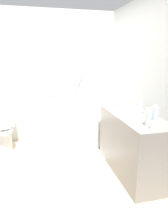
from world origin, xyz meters
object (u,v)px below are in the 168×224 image
at_px(drinking_glass_0, 137,115).
at_px(bath_mat, 89,155).
at_px(drinking_glass_1, 149,119).
at_px(drinking_glass_2, 153,125).
at_px(water_bottle_3, 123,102).
at_px(toilet, 4,130).
at_px(water_bottle_0, 148,118).
at_px(bathtub, 77,128).
at_px(sink_basin, 129,111).
at_px(sink_faucet, 141,110).
at_px(water_bottle_1, 155,116).
at_px(water_bottle_2, 119,100).
at_px(water_bottle_4, 140,109).

xyz_separation_m(drinking_glass_0, bath_mat, (-0.45, 0.72, -0.91)).
bearing_deg(drinking_glass_1, drinking_glass_2, -109.05).
relative_size(water_bottle_3, drinking_glass_1, 2.66).
height_order(toilet, water_bottle_3, water_bottle_3).
xyz_separation_m(water_bottle_0, drinking_glass_0, (0.03, 0.32, -0.06)).
height_order(bathtub, drinking_glass_2, bathtub).
height_order(sink_basin, drinking_glass_0, drinking_glass_0).
bearing_deg(drinking_glass_1, sink_basin, 94.46).
height_order(drinking_glass_1, drinking_glass_2, drinking_glass_2).
xyz_separation_m(bathtub, toilet, (-1.34, -0.01, 0.07)).
relative_size(sink_faucet, water_bottle_1, 0.62).
distance_m(bathtub, bath_mat, 0.70).
height_order(sink_faucet, bath_mat, sink_faucet).
height_order(water_bottle_3, drinking_glass_0, water_bottle_3).
bearing_deg(drinking_glass_2, water_bottle_1, 53.71).
bearing_deg(drinking_glass_1, drinking_glass_0, 102.85).
distance_m(water_bottle_0, water_bottle_2, 0.94).
bearing_deg(toilet, drinking_glass_1, 46.60).
distance_m(sink_faucet, water_bottle_4, 0.24).
xyz_separation_m(bathtub, water_bottle_4, (0.62, -1.29, 0.67)).
relative_size(water_bottle_1, water_bottle_4, 1.11).
relative_size(water_bottle_1, water_bottle_3, 1.04).
distance_m(toilet, water_bottle_4, 2.42).
bearing_deg(sink_basin, bath_mat, 134.66).
bearing_deg(toilet, bath_mat, 61.88).
bearing_deg(sink_faucet, drinking_glass_0, -127.60).
bearing_deg(water_bottle_0, water_bottle_4, 76.11).
xyz_separation_m(sink_basin, water_bottle_0, (-0.04, -0.56, 0.07)).
bearing_deg(drinking_glass_2, bath_mat, 110.43).
bearing_deg(bathtub, water_bottle_0, -72.43).
bearing_deg(water_bottle_1, sink_faucet, 77.46).
xyz_separation_m(bathtub, bath_mat, (0.10, -0.63, -0.29)).
bearing_deg(water_bottle_1, sink_basin, 95.64).
bearing_deg(sink_basin, water_bottle_0, -93.93).
xyz_separation_m(bathtub, drinking_glass_2, (0.53, -1.77, 0.62)).
height_order(toilet, water_bottle_4, water_bottle_4).
relative_size(sink_basin, drinking_glass_2, 3.30).
distance_m(water_bottle_0, water_bottle_1, 0.09).
xyz_separation_m(sink_faucet, water_bottle_2, (-0.18, 0.37, 0.08)).
xyz_separation_m(water_bottle_1, water_bottle_3, (-0.06, 0.76, -0.00)).
bearing_deg(drinking_glass_0, drinking_glass_1, -77.15).
relative_size(water_bottle_1, water_bottle_2, 0.98).
xyz_separation_m(water_bottle_1, water_bottle_2, (-0.05, 0.92, 0.00)).
height_order(drinking_glass_0, drinking_glass_1, drinking_glass_0).
xyz_separation_m(sink_basin, drinking_glass_1, (0.04, -0.46, 0.01)).
bearing_deg(bathtub, water_bottle_1, -69.38).
distance_m(water_bottle_4, drinking_glass_2, 0.49).
bearing_deg(drinking_glass_2, drinking_glass_0, 86.46).
distance_m(water_bottle_2, water_bottle_3, 0.15).
bearing_deg(sink_basin, bathtub, 117.22).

